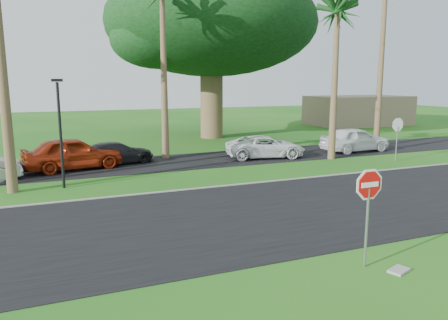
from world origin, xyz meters
TOP-DOWN VIEW (x-y plane):
  - ground at (0.00, 0.00)m, footprint 120.00×120.00m
  - road at (0.00, 2.00)m, footprint 120.00×8.00m
  - parking_strip at (0.00, 12.50)m, footprint 120.00×5.00m
  - curb at (0.00, 6.05)m, footprint 120.00×0.12m
  - stop_sign_near at (0.50, -3.00)m, footprint 1.05×0.07m
  - stop_sign_far at (12.00, 8.00)m, footprint 1.05×0.07m
  - palm_right_near at (9.00, 10.00)m, footprint 5.00×5.00m
  - canopy_tree at (6.00, 22.00)m, footprint 16.50×16.50m
  - streetlight_right at (-6.00, 8.50)m, footprint 0.45×0.25m
  - building_far at (24.00, 26.00)m, footprint 10.00×6.00m
  - car_red at (-5.34, 12.45)m, footprint 5.28×2.89m
  - car_dark at (-3.01, 13.17)m, footprint 4.46×2.59m
  - car_minivan at (5.55, 11.82)m, footprint 5.08×3.08m
  - car_pickup at (12.01, 11.64)m, footprint 4.72×2.04m
  - utility_slab at (1.09, -3.55)m, footprint 0.64×0.51m

SIDE VIEW (x-z plane):
  - ground at x=0.00m, z-range 0.00..0.00m
  - road at x=0.00m, z-range 0.00..0.02m
  - parking_strip at x=0.00m, z-range 0.00..0.02m
  - curb at x=0.00m, z-range 0.00..0.06m
  - utility_slab at x=1.09m, z-range 0.00..0.06m
  - car_dark at x=-3.01m, z-range 0.00..1.21m
  - car_minivan at x=5.55m, z-range 0.00..1.32m
  - car_pickup at x=12.01m, z-range 0.00..1.59m
  - car_red at x=-5.34m, z-range 0.00..1.70m
  - building_far at x=24.00m, z-range 0.00..3.00m
  - stop_sign_near at x=0.50m, z-range 0.46..3.09m
  - stop_sign_far at x=12.00m, z-range 0.46..3.09m
  - streetlight_right at x=-6.00m, z-range 0.33..4.97m
  - palm_right_near at x=9.00m, z-range 3.44..12.94m
  - canopy_tree at x=6.00m, z-range 2.39..15.51m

